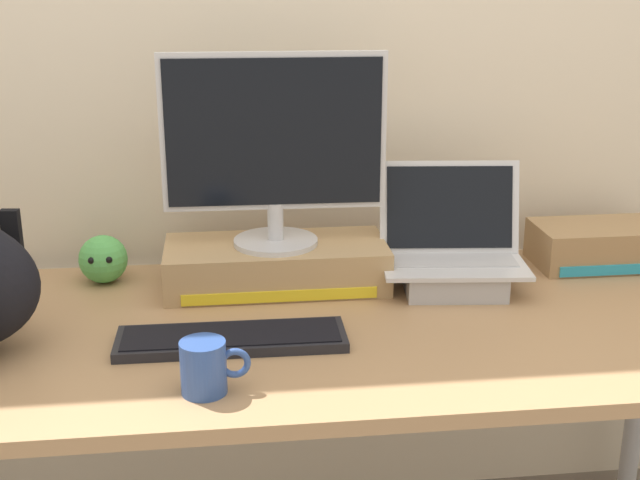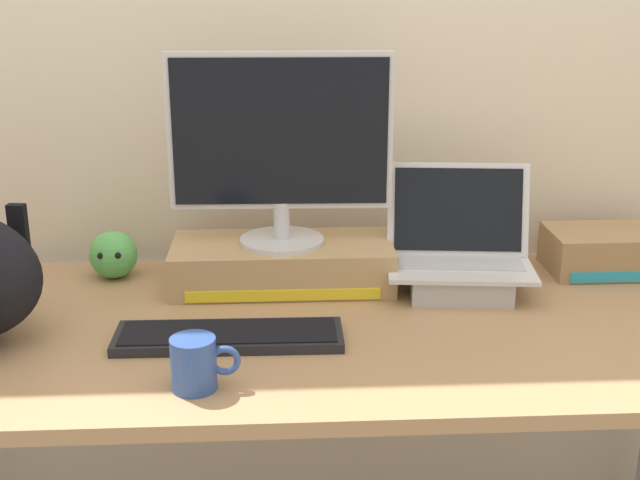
% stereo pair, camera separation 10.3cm
% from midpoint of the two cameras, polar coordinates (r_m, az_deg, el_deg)
% --- Properties ---
extents(back_wall, '(7.00, 0.10, 2.60)m').
position_cam_midpoint_polar(back_wall, '(2.11, -3.12, 14.57)').
color(back_wall, beige).
rests_on(back_wall, ground).
extents(desk, '(1.95, 0.80, 0.72)m').
position_cam_midpoint_polar(desk, '(1.79, -1.67, -7.40)').
color(desk, '#A87F56').
rests_on(desk, ground).
extents(toner_box_yellow, '(0.50, 0.23, 0.10)m').
position_cam_midpoint_polar(toner_box_yellow, '(1.95, -4.49, -1.68)').
color(toner_box_yellow, tan).
rests_on(toner_box_yellow, desk).
extents(desktop_monitor, '(0.49, 0.19, 0.43)m').
position_cam_midpoint_polar(desktop_monitor, '(1.87, -4.70, 6.29)').
color(desktop_monitor, silver).
rests_on(desktop_monitor, toner_box_yellow).
extents(open_laptop, '(0.34, 0.25, 0.27)m').
position_cam_midpoint_polar(open_laptop, '(1.95, 7.38, -1.57)').
color(open_laptop, '#ADADB2').
rests_on(open_laptop, desk).
extents(external_keyboard, '(0.45, 0.14, 0.02)m').
position_cam_midpoint_polar(external_keyboard, '(1.68, -7.75, -6.63)').
color(external_keyboard, black).
rests_on(external_keyboard, desk).
extents(coffee_mug, '(0.12, 0.08, 0.10)m').
position_cam_midpoint_polar(coffee_mug, '(1.49, -9.74, -8.46)').
color(coffee_mug, '#2D4C93').
rests_on(coffee_mug, desk).
extents(plush_toy, '(0.11, 0.11, 0.11)m').
position_cam_midpoint_polar(plush_toy, '(2.03, -15.82, -1.26)').
color(plush_toy, '#56B256').
rests_on(plush_toy, desk).
extents(toner_box_cyan, '(0.32, 0.18, 0.10)m').
position_cam_midpoint_polar(toner_box_cyan, '(2.17, 17.04, -0.32)').
color(toner_box_cyan, '#9E7A51').
rests_on(toner_box_cyan, desk).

